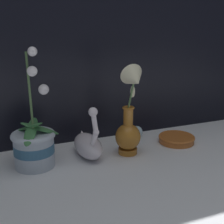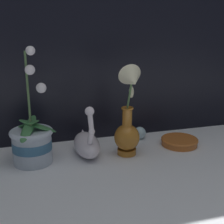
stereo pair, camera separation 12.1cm
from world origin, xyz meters
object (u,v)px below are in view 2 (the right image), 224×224
orchid_potted_plant (32,141)px  amber_dish (179,141)px  blue_vase (128,122)px  glass_sphere (140,133)px  swan_figurine (87,143)px

orchid_potted_plant → amber_dish: orchid_potted_plant is taller
blue_vase → glass_sphere: (0.11, 0.15, -0.11)m
glass_sphere → amber_dish: 0.18m
glass_sphere → amber_dish: (0.13, -0.11, -0.01)m
glass_sphere → amber_dish: glass_sphere is taller
amber_dish → glass_sphere: bearing=139.5°
glass_sphere → amber_dish: bearing=-40.5°
blue_vase → glass_sphere: 0.22m
orchid_potted_plant → swan_figurine: size_ratio=1.97×
swan_figurine → amber_dish: 0.39m
orchid_potted_plant → glass_sphere: (0.46, 0.11, -0.06)m
orchid_potted_plant → amber_dish: 0.60m
orchid_potted_plant → glass_sphere: size_ratio=7.87×
blue_vase → swan_figurine: bearing=161.8°
blue_vase → amber_dish: blue_vase is taller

